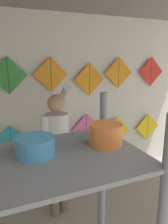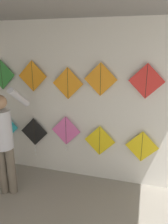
% 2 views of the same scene
% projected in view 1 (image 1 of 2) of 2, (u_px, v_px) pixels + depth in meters
% --- Properties ---
extents(back_panel, '(4.61, 0.06, 2.80)m').
position_uv_depth(back_panel, '(84.00, 100.00, 3.81)').
color(back_panel, silver).
rests_on(back_panel, ground).
extents(shopkeeper, '(0.44, 0.67, 1.80)m').
position_uv_depth(shopkeeper, '(57.00, 145.00, 2.85)').
color(shopkeeper, '#726656').
rests_on(shopkeeper, ground).
extents(kite_0, '(0.55, 0.01, 0.55)m').
position_uv_depth(kite_0, '(11.00, 143.00, 3.37)').
color(kite_0, '#28B2C6').
extents(kite_1, '(0.55, 0.04, 0.76)m').
position_uv_depth(kite_1, '(51.00, 141.00, 3.63)').
color(kite_1, black).
extents(kite_2, '(0.55, 0.04, 0.69)m').
position_uv_depth(kite_2, '(86.00, 130.00, 3.85)').
color(kite_2, pink).
extents(kite_3, '(0.55, 0.01, 0.55)m').
position_uv_depth(kite_3, '(117.00, 131.00, 4.12)').
color(kite_3, yellow).
extents(kite_4, '(0.55, 0.01, 0.55)m').
position_uv_depth(kite_4, '(147.00, 127.00, 4.40)').
color(kite_4, yellow).
extents(kite_5, '(0.55, 0.01, 0.55)m').
position_uv_depth(kite_5, '(8.00, 76.00, 3.14)').
color(kite_5, '#338C38').
extents(kite_6, '(0.55, 0.01, 0.55)m').
position_uv_depth(kite_6, '(51.00, 75.00, 3.38)').
color(kite_6, orange).
extents(kite_7, '(0.55, 0.01, 0.55)m').
position_uv_depth(kite_7, '(89.00, 79.00, 3.66)').
color(kite_7, orange).
extents(kite_8, '(0.55, 0.01, 0.55)m').
position_uv_depth(kite_8, '(119.00, 73.00, 3.85)').
color(kite_8, orange).
extents(kite_9, '(0.55, 0.01, 0.55)m').
position_uv_depth(kite_9, '(151.00, 72.00, 4.13)').
color(kite_9, red).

